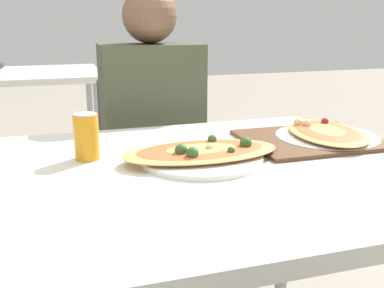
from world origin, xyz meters
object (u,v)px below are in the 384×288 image
object	(u,v)px
dining_table	(180,196)
pizza_second	(327,134)
pizza_main	(201,154)
soda_can	(86,137)
person_seated	(153,120)
chair_far_seated	(149,166)

from	to	relation	value
dining_table	pizza_second	bearing A→B (deg)	15.15
pizza_main	soda_can	world-z (taller)	soda_can
person_seated	soda_can	distance (m)	0.60
person_seated	pizza_main	distance (m)	0.62
dining_table	person_seated	bearing A→B (deg)	83.45
dining_table	soda_can	xyz separation A→B (m)	(-0.21, 0.16, 0.13)
soda_can	dining_table	bearing A→B (deg)	-37.14
chair_far_seated	pizza_main	world-z (taller)	chair_far_seated
chair_far_seated	person_seated	distance (m)	0.25
soda_can	pizza_second	distance (m)	0.73
person_seated	pizza_main	bearing A→B (deg)	89.98
pizza_main	soda_can	distance (m)	0.31
dining_table	pizza_main	xyz separation A→B (m)	(0.08, 0.06, 0.09)
person_seated	soda_can	world-z (taller)	person_seated
dining_table	chair_far_seated	bearing A→B (deg)	84.35
chair_far_seated	person_seated	bearing A→B (deg)	90.00
chair_far_seated	person_seated	world-z (taller)	person_seated
pizza_main	pizza_second	xyz separation A→B (m)	(0.43, 0.08, -0.00)
dining_table	pizza_main	distance (m)	0.13
chair_far_seated	pizza_second	world-z (taller)	chair_far_seated
pizza_second	person_seated	bearing A→B (deg)	128.67
dining_table	chair_far_seated	world-z (taller)	chair_far_seated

